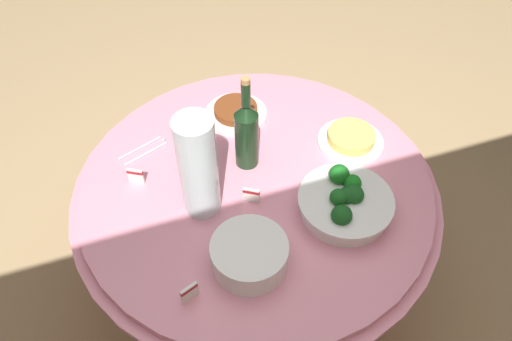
% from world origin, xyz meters
% --- Properties ---
extents(ground_plane, '(6.00, 6.00, 0.00)m').
position_xyz_m(ground_plane, '(0.00, 0.00, 0.00)').
color(ground_plane, tan).
extents(buffet_table, '(1.16, 1.16, 0.74)m').
position_xyz_m(buffet_table, '(0.00, 0.00, 0.38)').
color(buffet_table, maroon).
rests_on(buffet_table, ground_plane).
extents(broccoli_bowl, '(0.28, 0.28, 0.11)m').
position_xyz_m(broccoli_bowl, '(-0.21, 0.20, 0.78)').
color(broccoli_bowl, white).
rests_on(broccoli_bowl, buffet_table).
extents(plate_stack, '(0.21, 0.21, 0.08)m').
position_xyz_m(plate_stack, '(0.11, 0.27, 0.78)').
color(plate_stack, white).
rests_on(plate_stack, buffet_table).
extents(wine_bottle, '(0.07, 0.07, 0.34)m').
position_xyz_m(wine_bottle, '(-0.00, -0.09, 0.87)').
color(wine_bottle, black).
rests_on(wine_bottle, buffet_table).
extents(decorative_fruit_vase, '(0.11, 0.11, 0.34)m').
position_xyz_m(decorative_fruit_vase, '(0.18, 0.04, 0.89)').
color(decorative_fruit_vase, silver).
rests_on(decorative_fruit_vase, buffet_table).
extents(serving_tongs, '(0.17, 0.10, 0.01)m').
position_xyz_m(serving_tongs, '(0.30, -0.25, 0.74)').
color(serving_tongs, silver).
rests_on(serving_tongs, buffet_table).
extents(food_plate_stir_fry, '(0.22, 0.22, 0.04)m').
position_xyz_m(food_plate_stir_fry, '(-0.03, -0.32, 0.76)').
color(food_plate_stir_fry, white).
rests_on(food_plate_stir_fry, buffet_table).
extents(food_plate_noodles, '(0.22, 0.22, 0.04)m').
position_xyz_m(food_plate_noodles, '(-0.36, -0.06, 0.76)').
color(food_plate_noodles, white).
rests_on(food_plate_noodles, buffet_table).
extents(label_placard_front, '(0.05, 0.03, 0.05)m').
position_xyz_m(label_placard_front, '(0.29, 0.32, 0.77)').
color(label_placard_front, white).
rests_on(label_placard_front, buffet_table).
extents(label_placard_mid, '(0.05, 0.03, 0.05)m').
position_xyz_m(label_placard_mid, '(0.35, -0.12, 0.77)').
color(label_placard_mid, white).
rests_on(label_placard_mid, buffet_table).
extents(label_placard_rear, '(0.05, 0.03, 0.05)m').
position_xyz_m(label_placard_rear, '(0.04, 0.07, 0.77)').
color(label_placard_rear, white).
rests_on(label_placard_rear, buffet_table).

